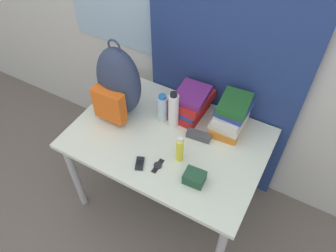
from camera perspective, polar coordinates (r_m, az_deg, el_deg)
The scene contains 14 objects.
ground_plane at distance 2.44m, azimuth -4.91°, elevation -19.34°, with size 12.00×12.00×0.00m, color #665B51.
wall_back at distance 2.01m, azimuth 7.04°, elevation 17.73°, with size 6.00×0.06×2.50m.
curtain_blue at distance 1.92m, azimuth 10.62°, elevation 15.75°, with size 1.01×0.04×2.50m.
desk at distance 2.07m, azimuth 0.00°, elevation -3.43°, with size 1.18×0.81×0.71m.
backpack at distance 2.03m, azimuth -8.70°, elevation 7.23°, with size 0.29×0.25×0.54m.
book_stack_left at distance 2.09m, azimuth 3.93°, elevation 4.12°, with size 0.23×0.29×0.19m.
book_stack_center at distance 2.01m, azimuth 10.90°, elevation 1.89°, with size 0.20×0.29×0.23m.
water_bottle at distance 2.05m, azimuth -1.00°, elevation 3.17°, with size 0.07×0.07×0.20m.
sports_bottle at distance 1.99m, azimuth 0.95°, elevation 2.78°, with size 0.06×0.06×0.26m.
sunscreen_bottle at distance 1.84m, azimuth 2.08°, elevation -4.14°, with size 0.04×0.04×0.18m.
cell_phone at distance 1.88m, azimuth -4.94°, elevation -6.52°, with size 0.08×0.10×0.02m.
sunglasses_case at distance 2.00m, azimuth 5.36°, elevation -1.69°, with size 0.15×0.07×0.04m.
camera_pouch at distance 1.79m, azimuth 4.62°, elevation -8.94°, with size 0.12×0.10×0.07m.
wristwatch at distance 1.87m, azimuth -1.80°, elevation -6.91°, with size 0.05×0.10×0.01m.
Camera 1 is at (0.64, -0.74, 2.24)m, focal length 35.00 mm.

